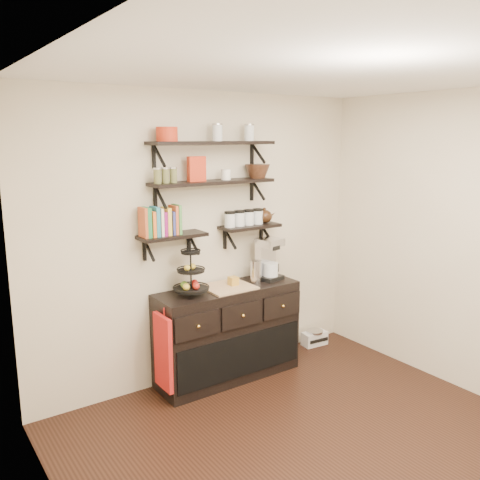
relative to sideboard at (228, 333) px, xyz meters
name	(u,v)px	position (x,y,z in m)	size (l,w,h in m)	color
floor	(333,460)	(-0.09, -1.51, -0.45)	(3.50, 3.50, 0.00)	black
ceiling	(349,69)	(-0.09, -1.51, 2.25)	(3.50, 3.50, 0.02)	white
back_wall	(206,238)	(-0.09, 0.24, 0.90)	(3.50, 0.02, 2.70)	beige
left_wall	(80,337)	(-1.84, -1.51, 0.90)	(0.02, 3.50, 2.70)	beige
shelf_top	(212,143)	(-0.09, 0.10, 1.78)	(1.20, 0.27, 0.23)	black
shelf_mid	(213,183)	(-0.09, 0.10, 1.43)	(1.20, 0.27, 0.23)	black
shelf_low_left	(172,236)	(-0.51, 0.12, 0.98)	(0.60, 0.25, 0.23)	black
shelf_low_right	(249,227)	(0.33, 0.12, 0.98)	(0.60, 0.25, 0.23)	black
cookbooks	(163,222)	(-0.59, 0.12, 1.11)	(0.36, 0.15, 0.26)	#AF4E28
glass_canisters	(244,219)	(0.27, 0.12, 1.06)	(0.43, 0.10, 0.13)	silver
sideboard	(228,333)	(0.00, 0.00, 0.00)	(1.40, 0.50, 0.92)	black
fruit_stand	(191,278)	(-0.39, 0.00, 0.61)	(0.32, 0.32, 0.46)	black
candle	(233,281)	(0.06, 0.00, 0.50)	(0.08, 0.08, 0.08)	#B18228
coffee_maker	(268,260)	(0.50, 0.03, 0.64)	(0.26, 0.26, 0.41)	black
thermal_carafe	(256,272)	(0.32, -0.02, 0.56)	(0.11, 0.11, 0.22)	silver
apron	(163,352)	(-0.73, -0.10, 0.02)	(0.04, 0.28, 0.66)	red
radio	(315,338)	(1.22, 0.09, -0.37)	(0.29, 0.20, 0.17)	silver
recipe_box	(197,169)	(-0.26, 0.10, 1.56)	(0.16, 0.06, 0.22)	red
walnut_bowl	(257,171)	(0.41, 0.10, 1.51)	(0.24, 0.24, 0.13)	black
ramekins	(226,175)	(0.05, 0.10, 1.50)	(0.09, 0.09, 0.10)	white
teapot	(264,215)	(0.52, 0.12, 1.08)	(0.21, 0.16, 0.16)	black
red_pot	(167,134)	(-0.54, 0.10, 1.86)	(0.18, 0.18, 0.12)	red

